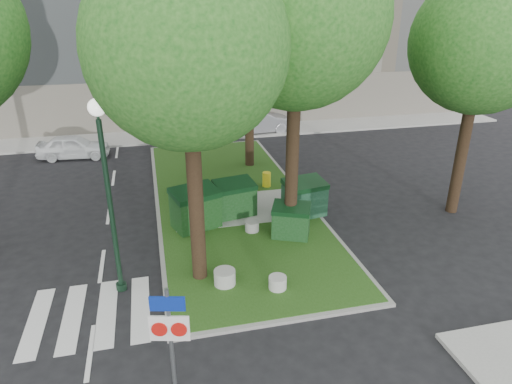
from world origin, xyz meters
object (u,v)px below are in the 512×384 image
object	(u,v)px
dumpster_a	(196,208)
bollard_mid	(252,226)
tree_median_near_left	(189,26)
bollard_right	(278,283)
tree_median_mid	(186,26)
dumpster_b	(235,198)
traffic_sign_pole	(170,329)
car_silver	(257,122)
dumpster_c	(291,221)
car_white	(73,147)
street_lamp	(106,177)
bollard_left	(225,277)
tree_street_right	(486,28)
litter_bin	(267,179)
dumpster_d	(304,198)

from	to	relation	value
dumpster_a	bollard_mid	distance (m)	2.17
tree_median_near_left	bollard_right	bearing A→B (deg)	-30.89
tree_median_mid	dumpster_b	world-z (taller)	tree_median_mid
dumpster_b	traffic_sign_pole	world-z (taller)	traffic_sign_pole
tree_median_mid	traffic_sign_pole	bearing A→B (deg)	-98.65
car_silver	dumpster_c	bearing A→B (deg)	166.32
bollard_mid	car_white	size ratio (longest dim) A/B	0.14
dumpster_b	bollard_right	bearing A→B (deg)	-98.14
bollard_right	street_lamp	distance (m)	5.65
dumpster_c	dumpster_b	bearing A→B (deg)	149.93
bollard_left	dumpster_a	bearing A→B (deg)	95.75
bollard_right	tree_street_right	bearing A→B (deg)	23.77
dumpster_a	dumpster_c	bearing A→B (deg)	-44.28
litter_bin	dumpster_a	bearing A→B (deg)	-137.86
dumpster_c	bollard_right	distance (m)	3.29
bollard_left	car_silver	xyz separation A→B (m)	(4.88, 16.12, 0.41)
bollard_left	litter_bin	xyz separation A→B (m)	(3.14, 7.10, 0.10)
bollard_left	car_silver	size ratio (longest dim) A/B	0.14
litter_bin	car_white	xyz separation A→B (m)	(-8.97, 6.58, 0.18)
tree_street_right	dumpster_b	size ratio (longest dim) A/B	5.95
bollard_left	tree_street_right	bearing A→B (deg)	17.65
dumpster_a	traffic_sign_pole	xyz separation A→B (m)	(-1.33, -7.59, 0.90)
tree_median_mid	street_lamp	world-z (taller)	tree_median_mid
dumpster_a	dumpster_b	world-z (taller)	dumpster_a
bollard_mid	street_lamp	world-z (taller)	street_lamp
dumpster_c	bollard_left	world-z (taller)	dumpster_c
bollard_left	bollard_right	xyz separation A→B (m)	(1.47, -0.57, -0.04)
dumpster_b	tree_median_mid	bearing A→B (deg)	105.65
dumpster_d	tree_median_near_left	bearing A→B (deg)	-153.17
dumpster_c	bollard_right	bearing A→B (deg)	-90.46
traffic_sign_pole	litter_bin	bearing A→B (deg)	79.76
tree_median_mid	car_white	xyz separation A→B (m)	(-5.75, 6.52, -6.35)
dumpster_b	traffic_sign_pole	distance (m)	8.84
tree_median_near_left	tree_street_right	bearing A→B (deg)	13.39
tree_median_mid	bollard_left	xyz separation A→B (m)	(0.08, -7.16, -6.63)
dumpster_b	traffic_sign_pole	bearing A→B (deg)	-120.52
street_lamp	dumpster_a	bearing A→B (deg)	51.64
tree_street_right	street_lamp	distance (m)	13.60
car_white	car_silver	world-z (taller)	car_silver
car_silver	car_white	bearing A→B (deg)	97.75
dumpster_c	street_lamp	world-z (taller)	street_lamp
tree_street_right	litter_bin	world-z (taller)	tree_street_right
litter_bin	street_lamp	size ratio (longest dim) A/B	0.12
dumpster_c	litter_bin	world-z (taller)	dumpster_c
traffic_sign_pole	bollard_left	bearing A→B (deg)	78.94
tree_street_right	bollard_right	distance (m)	11.40
tree_median_mid	dumpster_c	xyz separation A→B (m)	(2.88, -4.75, -6.27)
dumpster_d	street_lamp	xyz separation A→B (m)	(-6.83, -3.35, 2.74)
dumpster_d	street_lamp	size ratio (longest dim) A/B	0.31
tree_median_near_left	car_silver	bearing A→B (deg)	70.54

